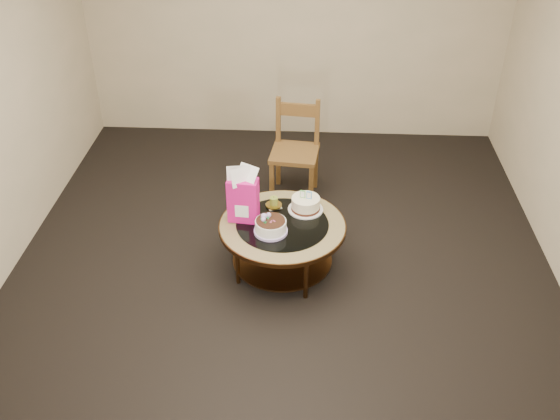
# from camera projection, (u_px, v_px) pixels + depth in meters

# --- Properties ---
(ground) EXTENTS (5.00, 5.00, 0.00)m
(ground) POSITION_uv_depth(u_px,v_px,m) (282.00, 268.00, 5.22)
(ground) COLOR black
(ground) RESTS_ON ground
(room_walls) EXTENTS (4.52, 5.02, 2.61)m
(room_walls) POSITION_uv_depth(u_px,v_px,m) (283.00, 97.00, 4.35)
(room_walls) COLOR tan
(room_walls) RESTS_ON ground
(coffee_table) EXTENTS (1.02, 1.02, 0.46)m
(coffee_table) POSITION_uv_depth(u_px,v_px,m) (282.00, 232.00, 5.00)
(coffee_table) COLOR #503016
(coffee_table) RESTS_ON ground
(decorated_cake) EXTENTS (0.27, 0.27, 0.15)m
(decorated_cake) POSITION_uv_depth(u_px,v_px,m) (271.00, 227.00, 4.84)
(decorated_cake) COLOR #BBA2E5
(decorated_cake) RESTS_ON coffee_table
(cream_cake) EXTENTS (0.29, 0.29, 0.18)m
(cream_cake) POSITION_uv_depth(u_px,v_px,m) (306.00, 204.00, 5.09)
(cream_cake) COLOR white
(cream_cake) RESTS_ON coffee_table
(gift_bag) EXTENTS (0.25, 0.19, 0.48)m
(gift_bag) POSITION_uv_depth(u_px,v_px,m) (243.00, 195.00, 4.88)
(gift_bag) COLOR #E2157E
(gift_bag) RESTS_ON coffee_table
(pillar_candle) EXTENTS (0.14, 0.14, 0.10)m
(pillar_candle) POSITION_uv_depth(u_px,v_px,m) (274.00, 203.00, 5.14)
(pillar_candle) COLOR tan
(pillar_candle) RESTS_ON coffee_table
(dining_chair) EXTENTS (0.48, 0.48, 0.94)m
(dining_chair) POSITION_uv_depth(u_px,v_px,m) (295.00, 150.00, 5.91)
(dining_chair) COLOR brown
(dining_chair) RESTS_ON ground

